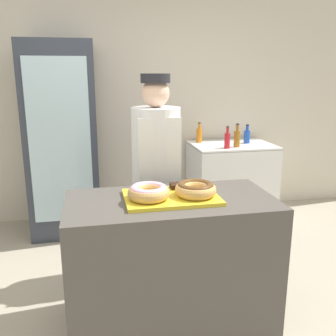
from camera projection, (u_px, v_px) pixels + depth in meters
ground_plane at (171, 318)px, 2.61m from camera, size 14.00×14.00×0.00m
wall_back at (132, 101)px, 4.30m from camera, size 8.00×0.06×2.70m
display_counter at (171, 261)px, 2.50m from camera, size 1.34×0.68×0.88m
serving_tray at (171, 197)px, 2.39m from camera, size 0.60×0.41×0.02m
donut_light_glaze at (149, 192)px, 2.31m from camera, size 0.26×0.26×0.09m
donut_chocolate_glaze at (196, 189)px, 2.37m from camera, size 0.26×0.26×0.09m
brownie_back_left at (156, 187)px, 2.51m from camera, size 0.09×0.09×0.03m
brownie_back_right at (177, 186)px, 2.53m from camera, size 0.09×0.09×0.03m
baker_person at (156, 174)px, 3.02m from camera, size 0.39×0.39×1.66m
beverage_fridge at (63, 141)px, 3.85m from camera, size 0.70×0.65×1.97m
chest_freezer at (231, 181)px, 4.36m from camera, size 0.91×0.68×0.88m
bottle_blue at (247, 136)px, 4.29m from camera, size 0.07×0.07×0.21m
bottle_orange at (199, 135)px, 4.33m from camera, size 0.06×0.06×0.23m
bottle_amber at (237, 138)px, 4.07m from camera, size 0.07×0.07×0.25m
bottle_red at (227, 140)px, 3.99m from camera, size 0.06×0.06×0.24m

